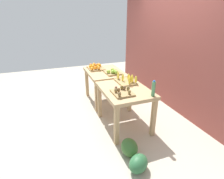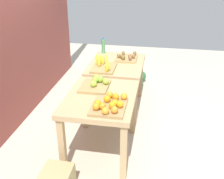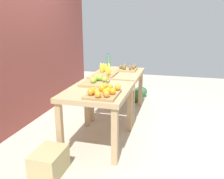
{
  "view_description": "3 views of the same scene",
  "coord_description": "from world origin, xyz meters",
  "px_view_note": "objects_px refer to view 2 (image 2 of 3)",
  "views": [
    {
      "loc": [
        3.17,
        -1.22,
        1.96
      ],
      "look_at": [
        0.03,
        -0.04,
        0.54
      ],
      "focal_mm": 28.14,
      "sensor_mm": 36.0,
      "label": 1
    },
    {
      "loc": [
        -3.34,
        -0.63,
        2.21
      ],
      "look_at": [
        -0.07,
        -0.04,
        0.62
      ],
      "focal_mm": 44.28,
      "sensor_mm": 36.0,
      "label": 2
    },
    {
      "loc": [
        -3.34,
        -0.92,
        1.59
      ],
      "look_at": [
        0.03,
        -0.03,
        0.59
      ],
      "focal_mm": 37.48,
      "sensor_mm": 36.0,
      "label": 3
    }
  ],
  "objects_px": {
    "display_table_left": "(101,105)",
    "display_table_right": "(116,70)",
    "apple_bin": "(96,84)",
    "watermelon_pile": "(137,80)",
    "orange_bin": "(109,105)",
    "water_bottle": "(103,46)",
    "banana_crate": "(103,66)",
    "kiwi_bin": "(127,58)"
  },
  "relations": [
    {
      "from": "display_table_left",
      "to": "display_table_right",
      "type": "xyz_separation_m",
      "value": [
        1.12,
        0.0,
        0.0
      ]
    },
    {
      "from": "display_table_left",
      "to": "apple_bin",
      "type": "relative_size",
      "value": 2.55
    },
    {
      "from": "watermelon_pile",
      "to": "orange_bin",
      "type": "bearing_deg",
      "value": 177.49
    },
    {
      "from": "water_bottle",
      "to": "watermelon_pile",
      "type": "distance_m",
      "value": 1.04
    },
    {
      "from": "display_table_left",
      "to": "apple_bin",
      "type": "xyz_separation_m",
      "value": [
        0.24,
        0.11,
        0.15
      ]
    },
    {
      "from": "banana_crate",
      "to": "water_bottle",
      "type": "distance_m",
      "value": 0.72
    },
    {
      "from": "water_bottle",
      "to": "watermelon_pile",
      "type": "xyz_separation_m",
      "value": [
        0.45,
        -0.55,
        -0.77
      ]
    },
    {
      "from": "orange_bin",
      "to": "banana_crate",
      "type": "height_order",
      "value": "banana_crate"
    },
    {
      "from": "kiwi_bin",
      "to": "watermelon_pile",
      "type": "height_order",
      "value": "kiwi_bin"
    },
    {
      "from": "water_bottle",
      "to": "banana_crate",
      "type": "bearing_deg",
      "value": -168.11
    },
    {
      "from": "orange_bin",
      "to": "water_bottle",
      "type": "relative_size",
      "value": 1.66
    },
    {
      "from": "banana_crate",
      "to": "kiwi_bin",
      "type": "distance_m",
      "value": 0.52
    },
    {
      "from": "display_table_right",
      "to": "watermelon_pile",
      "type": "xyz_separation_m",
      "value": [
        0.89,
        -0.25,
        -0.53
      ]
    },
    {
      "from": "apple_bin",
      "to": "banana_crate",
      "type": "distance_m",
      "value": 0.62
    },
    {
      "from": "apple_bin",
      "to": "watermelon_pile",
      "type": "height_order",
      "value": "apple_bin"
    },
    {
      "from": "display_table_right",
      "to": "kiwi_bin",
      "type": "distance_m",
      "value": 0.27
    },
    {
      "from": "display_table_right",
      "to": "kiwi_bin",
      "type": "height_order",
      "value": "kiwi_bin"
    },
    {
      "from": "orange_bin",
      "to": "banana_crate",
      "type": "xyz_separation_m",
      "value": [
        1.12,
        0.3,
        0.01
      ]
    },
    {
      "from": "kiwi_bin",
      "to": "water_bottle",
      "type": "relative_size",
      "value": 1.35
    },
    {
      "from": "orange_bin",
      "to": "kiwi_bin",
      "type": "xyz_separation_m",
      "value": [
        1.56,
        0.02,
        -0.01
      ]
    },
    {
      "from": "water_bottle",
      "to": "watermelon_pile",
      "type": "height_order",
      "value": "water_bottle"
    },
    {
      "from": "apple_bin",
      "to": "water_bottle",
      "type": "distance_m",
      "value": 1.34
    },
    {
      "from": "display_table_right",
      "to": "water_bottle",
      "type": "xyz_separation_m",
      "value": [
        0.44,
        0.3,
        0.24
      ]
    },
    {
      "from": "display_table_left",
      "to": "water_bottle",
      "type": "height_order",
      "value": "water_bottle"
    },
    {
      "from": "banana_crate",
      "to": "kiwi_bin",
      "type": "relative_size",
      "value": 1.22
    },
    {
      "from": "kiwi_bin",
      "to": "banana_crate",
      "type": "bearing_deg",
      "value": 147.91
    },
    {
      "from": "display_table_left",
      "to": "watermelon_pile",
      "type": "height_order",
      "value": "display_table_left"
    },
    {
      "from": "display_table_right",
      "to": "watermelon_pile",
      "type": "relative_size",
      "value": 1.53
    },
    {
      "from": "orange_bin",
      "to": "kiwi_bin",
      "type": "height_order",
      "value": "orange_bin"
    },
    {
      "from": "apple_bin",
      "to": "kiwi_bin",
      "type": "relative_size",
      "value": 1.13
    },
    {
      "from": "display_table_left",
      "to": "watermelon_pile",
      "type": "bearing_deg",
      "value": -7.11
    },
    {
      "from": "apple_bin",
      "to": "kiwi_bin",
      "type": "bearing_deg",
      "value": -12.84
    },
    {
      "from": "display_table_right",
      "to": "orange_bin",
      "type": "height_order",
      "value": "orange_bin"
    },
    {
      "from": "display_table_left",
      "to": "display_table_right",
      "type": "relative_size",
      "value": 1.0
    },
    {
      "from": "display_table_right",
      "to": "display_table_left",
      "type": "bearing_deg",
      "value": 180.0
    },
    {
      "from": "apple_bin",
      "to": "water_bottle",
      "type": "xyz_separation_m",
      "value": [
        1.32,
        0.18,
        0.09
      ]
    },
    {
      "from": "kiwi_bin",
      "to": "water_bottle",
      "type": "xyz_separation_m",
      "value": [
        0.26,
        0.43,
        0.09
      ]
    },
    {
      "from": "apple_bin",
      "to": "kiwi_bin",
      "type": "distance_m",
      "value": 1.09
    },
    {
      "from": "orange_bin",
      "to": "display_table_left",
      "type": "bearing_deg",
      "value": 30.09
    },
    {
      "from": "display_table_left",
      "to": "kiwi_bin",
      "type": "xyz_separation_m",
      "value": [
        1.3,
        -0.13,
        0.14
      ]
    },
    {
      "from": "banana_crate",
      "to": "water_bottle",
      "type": "relative_size",
      "value": 1.65
    },
    {
      "from": "banana_crate",
      "to": "watermelon_pile",
      "type": "height_order",
      "value": "banana_crate"
    }
  ]
}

